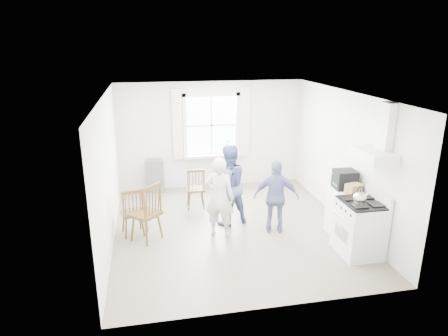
% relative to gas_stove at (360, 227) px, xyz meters
% --- Properties ---
extents(room_shell, '(4.62, 5.12, 2.64)m').
position_rel_gas_stove_xyz_m(room_shell, '(-1.91, 1.35, 0.82)').
color(room_shell, '#796C5D').
rests_on(room_shell, ground).
extents(window_assembly, '(1.88, 0.24, 1.70)m').
position_rel_gas_stove_xyz_m(window_assembly, '(-1.91, 3.80, 0.98)').
color(window_assembly, white).
rests_on(window_assembly, room_shell).
extents(range_hood, '(0.45, 0.76, 0.94)m').
position_rel_gas_stove_xyz_m(range_hood, '(0.16, -0.00, 1.42)').
color(range_hood, silver).
rests_on(range_hood, room_shell).
extents(shelf_unit, '(0.40, 0.30, 0.80)m').
position_rel_gas_stove_xyz_m(shelf_unit, '(-3.31, 3.68, -0.08)').
color(shelf_unit, slate).
rests_on(shelf_unit, ground).
extents(gas_stove, '(0.68, 0.76, 1.12)m').
position_rel_gas_stove_xyz_m(gas_stove, '(0.00, 0.00, 0.00)').
color(gas_stove, silver).
rests_on(gas_stove, ground).
extents(kettle, '(0.21, 0.21, 0.30)m').
position_rel_gas_stove_xyz_m(kettle, '(-0.10, -0.07, 0.57)').
color(kettle, silver).
rests_on(kettle, gas_stove).
extents(low_cabinet, '(0.50, 0.55, 0.90)m').
position_rel_gas_stove_xyz_m(low_cabinet, '(0.07, 0.70, -0.03)').
color(low_cabinet, silver).
rests_on(low_cabinet, ground).
extents(stereo_stack, '(0.41, 0.37, 0.35)m').
position_rel_gas_stove_xyz_m(stereo_stack, '(0.07, 0.78, 0.59)').
color(stereo_stack, black).
rests_on(stereo_stack, low_cabinet).
extents(cardboard_box, '(0.33, 0.27, 0.18)m').
position_rel_gas_stove_xyz_m(cardboard_box, '(0.11, 0.49, 0.51)').
color(cardboard_box, '#9E784C').
rests_on(cardboard_box, low_cabinet).
extents(windsor_chair_a, '(0.47, 0.46, 0.95)m').
position_rel_gas_stove_xyz_m(windsor_chair_a, '(-3.79, 1.37, 0.09)').
color(windsor_chair_a, '#493017').
rests_on(windsor_chair_a, ground).
extents(windsor_chair_b, '(0.40, 0.39, 0.93)m').
position_rel_gas_stove_xyz_m(windsor_chair_b, '(-2.49, 2.42, 0.08)').
color(windsor_chair_b, '#493017').
rests_on(windsor_chair_b, ground).
extents(windsor_chair_c, '(0.65, 0.65, 1.11)m').
position_rel_gas_stove_xyz_m(windsor_chair_c, '(-3.48, 1.12, 0.19)').
color(windsor_chair_c, '#493017').
rests_on(windsor_chair_c, ground).
extents(person_left, '(0.73, 0.73, 1.53)m').
position_rel_gas_stove_xyz_m(person_left, '(-2.22, 1.10, 0.28)').
color(person_left, silver).
rests_on(person_left, ground).
extents(person_mid, '(0.98, 0.98, 1.62)m').
position_rel_gas_stove_xyz_m(person_mid, '(-1.95, 1.59, 0.32)').
color(person_mid, '#4A5689').
rests_on(person_mid, ground).
extents(person_right, '(1.04, 1.04, 1.42)m').
position_rel_gas_stove_xyz_m(person_right, '(-1.14, 1.05, 0.23)').
color(person_right, navy).
rests_on(person_right, ground).
extents(potted_plant, '(0.24, 0.24, 0.37)m').
position_rel_gas_stove_xyz_m(potted_plant, '(-1.56, 3.71, 0.55)').
color(potted_plant, '#2E672D').
rests_on(potted_plant, window_assembly).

